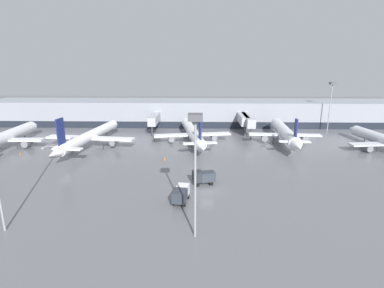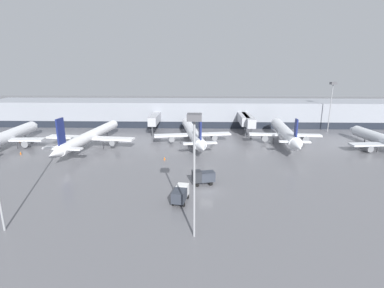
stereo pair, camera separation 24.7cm
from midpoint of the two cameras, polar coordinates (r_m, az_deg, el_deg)
name	(u,v)px [view 1 (the left image)]	position (r m, az deg, el deg)	size (l,w,h in m)	color
ground_plane	(207,191)	(55.79, 2.71, -8.88)	(320.00, 320.00, 0.00)	slate
terminal_building	(203,112)	(114.19, 2.12, 6.02)	(160.00, 31.01, 9.00)	gray
parked_jet_0	(285,133)	(90.25, 17.19, 2.09)	(20.44, 35.63, 9.42)	silver
parked_jet_1	(90,136)	(86.66, -18.97, 1.41)	(24.84, 38.10, 10.65)	white
parked_jet_3	(193,133)	(87.38, 0.03, 2.15)	(22.54, 37.59, 8.97)	silver
parked_jet_4	(5,138)	(96.54, -32.11, 1.02)	(20.70, 36.16, 9.82)	silver
service_truck_0	(203,176)	(57.88, 2.07, -6.20)	(4.61, 2.84, 2.85)	#2D333D
service_truck_1	(181,194)	(50.83, -2.24, -9.42)	(2.82, 5.04, 2.59)	#2D333D
traffic_cone_0	(20,153)	(88.51, -29.98, -1.50)	(0.37, 0.37, 0.78)	orange
traffic_cone_1	(165,158)	(72.81, -5.34, -2.76)	(0.43, 0.43, 0.74)	orange
traffic_cone_2	(19,141)	(102.03, -30.12, 0.44)	(0.42, 0.42, 0.68)	orange
apron_light_mast_2	(332,92)	(110.55, 25.01, 8.92)	(1.80, 1.80, 16.65)	gray
apron_light_mast_3	(195,141)	(37.10, 0.44, 0.58)	(1.80, 1.80, 16.79)	gray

